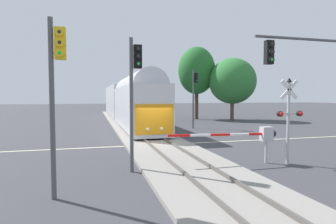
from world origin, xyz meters
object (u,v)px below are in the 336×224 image
(traffic_signal_far_side, at_px, (195,89))
(oak_far_right, at_px, (197,71))
(traffic_signal_near_right, at_px, (319,68))
(maple_right_background, at_px, (232,81))
(crossing_gate_near, at_px, (256,135))
(traffic_signal_median, at_px, (134,83))
(crossing_signal_mast, at_px, (289,112))
(commuter_train, at_px, (125,100))
(traffic_signal_near_left, at_px, (56,79))

(traffic_signal_far_side, relative_size, oak_far_right, 0.58)
(traffic_signal_near_right, relative_size, maple_right_background, 0.71)
(crossing_gate_near, height_order, traffic_signal_near_right, traffic_signal_near_right)
(traffic_signal_near_right, xyz_separation_m, traffic_signal_median, (-8.02, 1.64, -0.70))
(crossing_signal_mast, bearing_deg, traffic_signal_far_side, 86.52)
(crossing_signal_mast, height_order, maple_right_background, maple_right_background)
(traffic_signal_median, bearing_deg, traffic_signal_near_right, -11.57)
(traffic_signal_far_side, height_order, oak_far_right, oak_far_right)
(crossing_gate_near, distance_m, traffic_signal_median, 6.41)
(crossing_gate_near, height_order, traffic_signal_far_side, traffic_signal_far_side)
(crossing_signal_mast, distance_m, traffic_signal_far_side, 15.58)
(traffic_signal_far_side, xyz_separation_m, maple_right_background, (8.59, 8.13, 1.40))
(commuter_train, bearing_deg, crossing_gate_near, -82.18)
(oak_far_right, bearing_deg, crossing_gate_near, -104.79)
(crossing_signal_mast, distance_m, traffic_signal_near_right, 2.39)
(commuter_train, xyz_separation_m, crossing_signal_mast, (4.97, -25.70, -0.23))
(commuter_train, height_order, crossing_signal_mast, commuter_train)
(commuter_train, xyz_separation_m, traffic_signal_near_left, (-5.30, -27.77, 1.06))
(oak_far_right, xyz_separation_m, maple_right_background, (4.16, -2.89, -1.57))
(oak_far_right, bearing_deg, traffic_signal_near_left, -118.71)
(commuter_train, height_order, oak_far_right, oak_far_right)
(crossing_gate_near, xyz_separation_m, traffic_signal_far_side, (2.44, 15.04, 2.60))
(crossing_signal_mast, distance_m, traffic_signal_median, 7.55)
(traffic_signal_near_left, relative_size, maple_right_background, 0.67)
(traffic_signal_near_left, relative_size, traffic_signal_far_side, 0.96)
(oak_far_right, bearing_deg, maple_right_background, -34.79)
(traffic_signal_median, distance_m, maple_right_background, 28.69)
(traffic_signal_median, height_order, oak_far_right, oak_far_right)
(commuter_train, distance_m, traffic_signal_median, 25.34)
(commuter_train, relative_size, traffic_signal_far_side, 6.52)
(maple_right_background, bearing_deg, traffic_signal_median, -126.27)
(commuter_train, relative_size, oak_far_right, 3.76)
(traffic_signal_near_right, height_order, traffic_signal_median, traffic_signal_near_right)
(traffic_signal_near_left, bearing_deg, crossing_gate_near, 16.00)
(crossing_gate_near, xyz_separation_m, maple_right_background, (11.04, 23.16, 4.00))
(commuter_train, bearing_deg, traffic_signal_median, -95.54)
(crossing_signal_mast, bearing_deg, commuter_train, 100.94)
(crossing_signal_mast, bearing_deg, oak_far_right, 78.53)
(traffic_signal_near_right, bearing_deg, traffic_signal_far_side, 88.84)
(traffic_signal_near_left, relative_size, oak_far_right, 0.55)
(traffic_signal_near_left, bearing_deg, traffic_signal_near_right, 4.90)
(crossing_signal_mast, relative_size, traffic_signal_near_left, 0.73)
(crossing_signal_mast, xyz_separation_m, traffic_signal_near_right, (0.61, -1.13, 2.02))
(traffic_signal_near_left, relative_size, traffic_signal_near_right, 0.95)
(commuter_train, height_order, maple_right_background, maple_right_background)
(oak_far_right, distance_m, maple_right_background, 5.30)
(commuter_train, relative_size, traffic_signal_near_right, 6.45)
(crossing_signal_mast, height_order, traffic_signal_near_right, traffic_signal_near_right)
(crossing_gate_near, bearing_deg, crossing_signal_mast, -16.72)
(traffic_signal_near_left, height_order, oak_far_right, oak_far_right)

